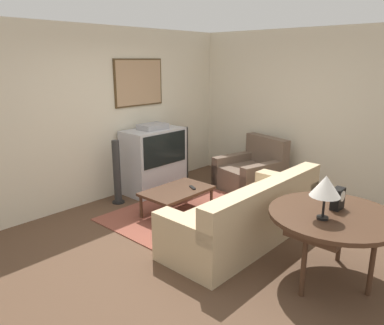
# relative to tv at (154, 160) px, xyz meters

# --- Properties ---
(ground_plane) EXTENTS (12.00, 12.00, 0.00)m
(ground_plane) POSITION_rel_tv_xyz_m (-0.75, -1.76, -0.55)
(ground_plane) COLOR brown
(wall_back) EXTENTS (12.00, 0.10, 2.70)m
(wall_back) POSITION_rel_tv_xyz_m (-0.73, 0.37, 0.80)
(wall_back) COLOR beige
(wall_back) RESTS_ON ground_plane
(wall_right) EXTENTS (0.06, 12.00, 2.70)m
(wall_right) POSITION_rel_tv_xyz_m (1.88, -1.76, 0.80)
(wall_right) COLOR beige
(wall_right) RESTS_ON ground_plane
(area_rug) EXTENTS (2.18, 1.70, 0.01)m
(area_rug) POSITION_rel_tv_xyz_m (-0.36, -1.10, -0.55)
(area_rug) COLOR brown
(area_rug) RESTS_ON ground_plane
(tv) EXTENTS (1.03, 0.58, 1.17)m
(tv) POSITION_rel_tv_xyz_m (0.00, 0.00, 0.00)
(tv) COLOR #B7B7BC
(tv) RESTS_ON ground_plane
(couch) EXTENTS (2.29, 0.89, 0.82)m
(couch) POSITION_rel_tv_xyz_m (-0.44, -2.21, -0.26)
(couch) COLOR #CCB289
(couch) RESTS_ON ground_plane
(armchair) EXTENTS (1.16, 1.12, 0.88)m
(armchair) POSITION_rel_tv_xyz_m (1.26, -1.15, -0.28)
(armchair) COLOR brown
(armchair) RESTS_ON ground_plane
(coffee_table) EXTENTS (1.01, 0.64, 0.38)m
(coffee_table) POSITION_rel_tv_xyz_m (-0.46, -1.01, -0.21)
(coffee_table) COLOR #472D1E
(coffee_table) RESTS_ON ground_plane
(console_table) EXTENTS (1.26, 1.26, 0.73)m
(console_table) POSITION_rel_tv_xyz_m (-0.62, -3.34, 0.12)
(console_table) COLOR #472D1E
(console_table) RESTS_ON ground_plane
(table_lamp) EXTENTS (0.29, 0.29, 0.43)m
(table_lamp) POSITION_rel_tv_xyz_m (-0.82, -3.31, 0.50)
(table_lamp) COLOR black
(table_lamp) RESTS_ON console_table
(mantel_clock) EXTENTS (0.16, 0.10, 0.22)m
(mantel_clock) POSITION_rel_tv_xyz_m (-0.48, -3.32, 0.29)
(mantel_clock) COLOR black
(mantel_clock) RESTS_ON console_table
(remote) EXTENTS (0.11, 0.16, 0.02)m
(remote) POSITION_rel_tv_xyz_m (-0.27, -1.13, -0.16)
(remote) COLOR black
(remote) RESTS_ON coffee_table
(speaker_tower_left) EXTENTS (0.20, 0.20, 1.01)m
(speaker_tower_left) POSITION_rel_tv_xyz_m (-0.77, 0.00, -0.08)
(speaker_tower_left) COLOR black
(speaker_tower_left) RESTS_ON ground_plane
(speaker_tower_right) EXTENTS (0.20, 0.20, 1.01)m
(speaker_tower_right) POSITION_rel_tv_xyz_m (0.77, 0.00, -0.08)
(speaker_tower_right) COLOR black
(speaker_tower_right) RESTS_ON ground_plane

